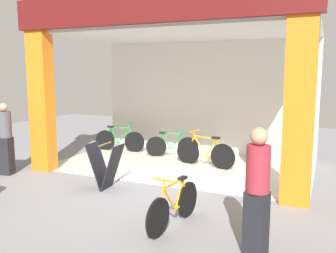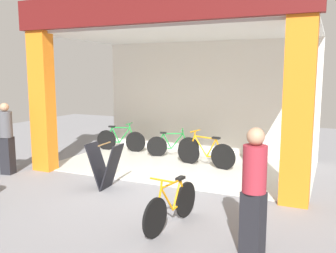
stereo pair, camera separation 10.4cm
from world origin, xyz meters
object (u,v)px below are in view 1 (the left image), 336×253
object	(u,v)px
bicycle_inside_0	(119,140)
pedestrian_1	(257,190)
bicycle_parked_0	(174,206)
sandwich_board_sign	(106,166)
pedestrian_0	(4,138)
bicycle_inside_1	(205,153)
bicycle_inside_2	(172,146)

from	to	relation	value
bicycle_inside_0	pedestrian_1	distance (m)	7.00
bicycle_parked_0	sandwich_board_sign	bearing A→B (deg)	150.13
bicycle_inside_0	pedestrian_0	xyz separation A→B (m)	(-1.13, -3.31, 0.51)
bicycle_inside_0	pedestrian_1	xyz separation A→B (m)	(5.03, -4.83, 0.53)
bicycle_parked_0	pedestrian_1	bearing A→B (deg)	-15.48
bicycle_inside_1	pedestrian_1	xyz separation A→B (m)	(2.04, -4.09, 0.51)
pedestrian_0	bicycle_inside_1	bearing A→B (deg)	31.93
bicycle_inside_1	bicycle_inside_2	distance (m)	1.37
bicycle_inside_2	pedestrian_1	size ratio (longest dim) A/B	0.85
bicycle_inside_2	pedestrian_1	xyz separation A→B (m)	(3.24, -4.74, 0.55)
bicycle_inside_1	bicycle_inside_2	size ratio (longest dim) A/B	1.15
bicycle_inside_2	sandwich_board_sign	distance (m)	3.21
bicycle_inside_0	pedestrian_1	world-z (taller)	pedestrian_1
bicycle_inside_2	bicycle_parked_0	size ratio (longest dim) A/B	0.96
pedestrian_0	bicycle_parked_0	bearing A→B (deg)	-13.36
bicycle_inside_1	pedestrian_0	bearing A→B (deg)	-148.07
bicycle_inside_2	pedestrian_1	distance (m)	5.77
bicycle_parked_0	sandwich_board_sign	distance (m)	2.35
pedestrian_0	bicycle_inside_2	bearing A→B (deg)	47.87
sandwich_board_sign	bicycle_inside_2	bearing A→B (deg)	87.75
bicycle_inside_0	pedestrian_1	size ratio (longest dim) A/B	0.94
bicycle_inside_1	pedestrian_1	world-z (taller)	pedestrian_1
bicycle_inside_0	bicycle_inside_2	bearing A→B (deg)	-2.84
sandwich_board_sign	pedestrian_1	distance (m)	3.73
bicycle_inside_1	pedestrian_0	distance (m)	4.89
bicycle_inside_1	pedestrian_1	size ratio (longest dim) A/B	0.97
bicycle_parked_0	pedestrian_1	world-z (taller)	pedestrian_1
sandwich_board_sign	pedestrian_0	size ratio (longest dim) A/B	0.57
bicycle_parked_0	pedestrian_0	size ratio (longest dim) A/B	0.89
bicycle_inside_1	bicycle_parked_0	world-z (taller)	bicycle_inside_1
bicycle_parked_0	pedestrian_0	bearing A→B (deg)	166.64
bicycle_inside_0	bicycle_parked_0	xyz separation A→B (m)	(3.70, -4.46, -0.02)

